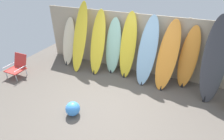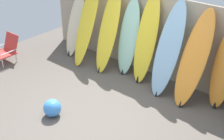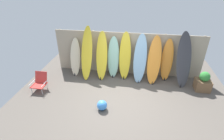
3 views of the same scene
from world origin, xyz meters
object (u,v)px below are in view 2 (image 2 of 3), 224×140
object	(u,v)px
surfboard_yellow_2	(108,31)
surfboard_orange_6	(194,59)
surfboard_yellow_1	(87,21)
surfboard_seafoam_3	(129,38)
surfboard_yellow_4	(146,40)
beach_chair	(7,48)
surfboard_skyblue_5	(168,50)
surfboard_cream_0	(75,25)
beach_ball	(52,108)

from	to	relation	value
surfboard_yellow_2	surfboard_orange_6	bearing A→B (deg)	-0.03
surfboard_yellow_1	surfboard_seafoam_3	distance (m)	1.09
surfboard_orange_6	surfboard_seafoam_3	bearing A→B (deg)	174.67
surfboard_yellow_4	beach_chair	distance (m)	3.39
surfboard_yellow_1	surfboard_yellow_4	world-z (taller)	surfboard_yellow_1
surfboard_yellow_4	surfboard_seafoam_3	bearing A→B (deg)	176.57
surfboard_yellow_2	surfboard_skyblue_5	xyz separation A→B (m)	(1.53, -0.01, -0.01)
surfboard_cream_0	surfboard_seafoam_3	xyz separation A→B (m)	(1.61, 0.06, 0.08)
surfboard_seafoam_3	beach_chair	bearing A→B (deg)	-150.42
surfboard_yellow_2	surfboard_seafoam_3	distance (m)	0.48
surfboard_seafoam_3	beach_chair	distance (m)	2.96
surfboard_skyblue_5	beach_chair	distance (m)	3.88
beach_ball	surfboard_yellow_1	bearing A→B (deg)	117.03
surfboard_yellow_1	beach_ball	distance (m)	2.41
beach_chair	surfboard_seafoam_3	bearing A→B (deg)	34.72
surfboard_yellow_1	beach_ball	size ratio (longest dim) A/B	6.31
surfboard_cream_0	surfboard_yellow_4	world-z (taller)	surfboard_yellow_4
surfboard_yellow_1	surfboard_skyblue_5	distance (m)	2.13
surfboard_yellow_4	surfboard_cream_0	bearing A→B (deg)	-179.23
surfboard_seafoam_3	surfboard_orange_6	distance (m)	1.63
surfboard_yellow_2	surfboard_orange_6	world-z (taller)	surfboard_yellow_2
surfboard_yellow_1	surfboard_skyblue_5	bearing A→B (deg)	0.90
surfboard_cream_0	surfboard_skyblue_5	xyz separation A→B (m)	(2.69, -0.10, 0.17)
surfboard_orange_6	beach_ball	size ratio (longest dim) A/B	5.50
surfboard_skyblue_5	surfboard_orange_6	bearing A→B (deg)	0.82
surfboard_yellow_2	surfboard_yellow_4	distance (m)	0.93
beach_chair	surfboard_yellow_1	bearing A→B (deg)	45.16
surfboard_yellow_4	surfboard_orange_6	bearing A→B (deg)	-6.11
surfboard_skyblue_5	beach_chair	bearing A→B (deg)	-160.47
beach_chair	beach_ball	size ratio (longest dim) A/B	2.00
surfboard_yellow_2	beach_chair	distance (m)	2.53
surfboard_yellow_4	surfboard_orange_6	distance (m)	1.15
surfboard_yellow_1	surfboard_seafoam_3	bearing A→B (deg)	10.37
surfboard_orange_6	beach_chair	world-z (taller)	surfboard_orange_6
surfboard_yellow_4	beach_ball	world-z (taller)	surfboard_yellow_4
beach_ball	surfboard_skyblue_5	bearing A→B (deg)	61.52
surfboard_yellow_4	surfboard_skyblue_5	distance (m)	0.61
surfboard_cream_0	beach_ball	xyz separation A→B (m)	(1.58, -2.14, -0.58)
surfboard_skyblue_5	surfboard_orange_6	distance (m)	0.55
surfboard_yellow_2	surfboard_seafoam_3	size ratio (longest dim) A/B	1.12
surfboard_yellow_1	beach_chair	xyz separation A→B (m)	(-1.49, -1.25, -0.69)
surfboard_yellow_1	beach_ball	world-z (taller)	surfboard_yellow_1
surfboard_orange_6	surfboard_skyblue_5	bearing A→B (deg)	-179.18
surfboard_cream_0	surfboard_yellow_2	distance (m)	1.18
surfboard_skyblue_5	beach_ball	size ratio (longest dim) A/B	5.70
surfboard_yellow_1	beach_chair	size ratio (longest dim) A/B	3.16
surfboard_yellow_2	beach_chair	bearing A→B (deg)	-148.29
surfboard_orange_6	surfboard_yellow_2	bearing A→B (deg)	179.97
surfboard_cream_0	surfboard_skyblue_5	distance (m)	2.69
beach_ball	surfboard_yellow_2	bearing A→B (deg)	101.60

